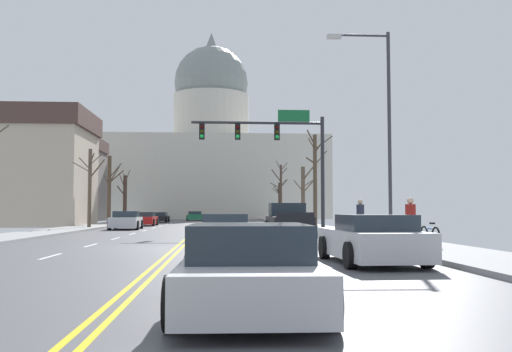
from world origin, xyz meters
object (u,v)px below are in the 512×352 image
object	(u,v)px
pedestrian_00	(360,216)
bicycle_parked	(430,236)
sedan_oncoming_00	(126,221)
sedan_oncoming_01	(144,219)
sedan_near_03	(249,270)
sedan_near_01	(225,231)
pickup_truck_near_00	(288,222)
sedan_oncoming_03	(195,216)
signal_gantry	(276,143)
sedan_near_02	(372,240)
sedan_oncoming_02	(159,217)
pedestrian_01	(411,220)
street_lamp_right	(381,116)

from	to	relation	value
pedestrian_00	bicycle_parked	xyz separation A→B (m)	(0.80, -6.18, -0.59)
sedan_oncoming_00	sedan_oncoming_01	distance (m)	9.00
sedan_near_03	bicycle_parked	bearing A→B (deg)	58.27
sedan_near_01	pickup_truck_near_00	bearing A→B (deg)	66.40
sedan_oncoming_03	signal_gantry	bearing A→B (deg)	-80.65
sedan_near_02	sedan_near_03	distance (m)	7.43
signal_gantry	sedan_oncoming_02	xyz separation A→B (m)	(-10.00, 29.67, -4.80)
sedan_oncoming_03	pedestrian_01	xyz separation A→B (m)	(9.46, -54.49, 0.49)
pickup_truck_near_00	sedan_near_01	world-z (taller)	pickup_truck_near_00
sedan_oncoming_01	pedestrian_00	world-z (taller)	pedestrian_00
street_lamp_right	pedestrian_00	xyz separation A→B (m)	(-0.13, 2.97, -4.00)
street_lamp_right	sedan_oncoming_03	xyz separation A→B (m)	(-9.56, 50.92, -4.52)
pickup_truck_near_00	sedan_near_01	distance (m)	8.37
signal_gantry	sedan_near_02	size ratio (longest dim) A/B	1.74
sedan_near_01	sedan_oncoming_02	xyz separation A→B (m)	(-6.84, 41.40, -0.05)
sedan_oncoming_03	bicycle_parked	xyz separation A→B (m)	(10.24, -54.13, -0.08)
signal_gantry	bicycle_parked	bearing A→B (deg)	-75.66
pickup_truck_near_00	street_lamp_right	bearing A→B (deg)	-68.48
sedan_near_01	bicycle_parked	world-z (taller)	sedan_near_01
street_lamp_right	sedan_near_02	xyz separation A→B (m)	(-2.47, -7.42, -4.49)
sedan_near_01	sedan_oncoming_01	xyz separation A→B (m)	(-6.70, 27.93, -0.02)
sedan_oncoming_02	sedan_oncoming_01	bearing A→B (deg)	-89.42
sedan_near_03	sedan_oncoming_00	bearing A→B (deg)	102.17
signal_gantry	sedan_near_03	size ratio (longest dim) A/B	1.79
sedan_near_01	sedan_near_02	xyz separation A→B (m)	(3.73, -6.97, 0.01)
street_lamp_right	sedan_near_03	xyz separation A→B (m)	(-5.98, -13.96, -4.53)
pedestrian_00	sedan_near_02	bearing A→B (deg)	-102.70
street_lamp_right	sedan_oncoming_02	distance (m)	43.22
street_lamp_right	sedan_oncoming_03	size ratio (longest dim) A/B	1.86
sedan_near_01	sedan_near_02	distance (m)	7.90
sedan_near_01	sedan_oncoming_00	world-z (taller)	sedan_oncoming_00
sedan_oncoming_01	sedan_oncoming_00	bearing A→B (deg)	-90.47
sedan_near_03	sedan_oncoming_00	world-z (taller)	sedan_oncoming_00
street_lamp_right	pickup_truck_near_00	bearing A→B (deg)	111.52
sedan_near_02	pedestrian_01	distance (m)	4.54
street_lamp_right	sedan_near_02	world-z (taller)	street_lamp_right
sedan_oncoming_00	bicycle_parked	distance (m)	25.63
signal_gantry	pedestrian_01	bearing A→B (deg)	-78.84
sedan_near_01	bicycle_parked	distance (m)	7.40
pedestrian_01	bicycle_parked	world-z (taller)	pedestrian_01
pedestrian_01	signal_gantry	bearing A→B (deg)	101.16
street_lamp_right	sedan_near_01	world-z (taller)	street_lamp_right
sedan_near_03	sedan_oncoming_01	size ratio (longest dim) A/B	1.04
sedan_oncoming_02	bicycle_parked	world-z (taller)	sedan_oncoming_02
signal_gantry	sedan_near_02	xyz separation A→B (m)	(0.57, -18.71, -4.74)
signal_gantry	sedan_near_02	bearing A→B (deg)	-88.26
sedan_oncoming_00	pedestrian_01	world-z (taller)	pedestrian_01
signal_gantry	sedan_near_01	bearing A→B (deg)	-105.07
sedan_oncoming_02	sedan_near_03	bearing A→B (deg)	-82.68
street_lamp_right	pickup_truck_near_00	size ratio (longest dim) A/B	1.49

